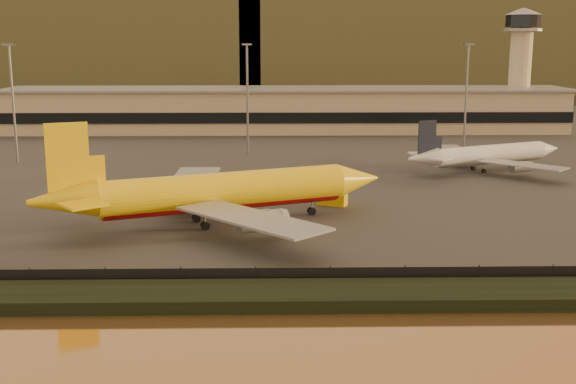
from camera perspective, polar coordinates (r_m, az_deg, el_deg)
ground at (r=90.57m, az=1.45°, el=-4.92°), size 900.00×900.00×0.00m
embankment at (r=74.24m, az=2.05°, el=-8.19°), size 320.00×7.00×1.40m
tarmac at (r=183.53m, az=0.11°, el=3.68°), size 320.00×220.00×0.20m
perimeter_fence at (r=77.81m, az=1.89°, el=-6.76°), size 300.00×0.05×2.20m
terminal_building at (r=213.37m, az=-4.00°, el=6.46°), size 202.00×25.00×12.60m
control_tower at (r=229.93m, az=17.91°, el=10.16°), size 11.20×11.20×35.50m
apron_light_masts at (r=163.09m, az=5.60°, el=8.12°), size 152.20×12.20×25.40m
distant_hills at (r=427.00m, az=-3.49°, el=12.52°), size 470.00×160.00×70.00m
dhl_cargo_jet at (r=103.79m, az=-5.50°, el=-0.04°), size 50.19×47.54×15.57m
white_narrowbody_jet at (r=152.00m, az=15.46°, el=2.84°), size 36.21×34.23×10.97m
gse_vehicle_yellow at (r=116.30m, az=3.55°, el=-0.55°), size 4.93×3.68×2.02m
gse_vehicle_white at (r=117.79m, az=-3.14°, el=-0.49°), size 3.92×2.70×1.62m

